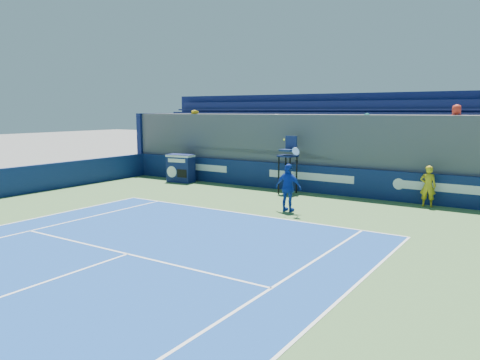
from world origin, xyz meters
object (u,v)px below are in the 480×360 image
Objects in this scene: umpire_chair at (288,158)px; tennis_player at (288,188)px; match_clock at (181,167)px; ball_person at (428,186)px.

tennis_player reaches higher than umpire_chair.
umpire_chair is (5.95, 0.13, 0.79)m from match_clock.
match_clock is 0.54× the size of tennis_player.
umpire_chair is at bearing -3.28° from ball_person.
ball_person is at bearing 42.33° from tennis_player.
ball_person is 5.74m from umpire_chair.
match_clock is 0.56× the size of umpire_chair.
ball_person is 5.33m from tennis_player.
tennis_player is at bearing 36.37° from ball_person.
ball_person reaches higher than match_clock.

